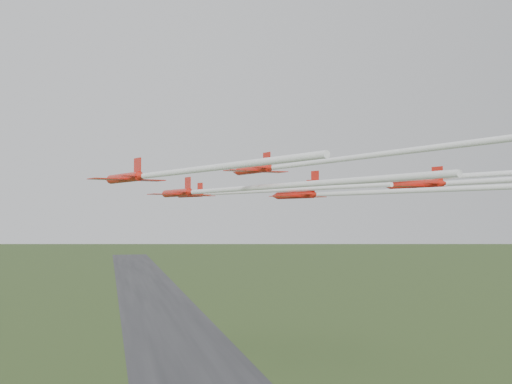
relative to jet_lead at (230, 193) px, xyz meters
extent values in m
cube|color=#2E2E30|center=(4.94, 195.69, -49.49)|extent=(38.00, 900.00, 0.04)
cylinder|color=red|center=(-5.17, 12.39, 0.03)|extent=(4.10, 7.89, 1.05)
cone|color=red|center=(-7.07, 16.92, 0.03)|extent=(1.63, 1.99, 1.05)
cone|color=red|center=(-3.39, 8.11, 0.03)|extent=(1.32, 1.43, 0.95)
ellipsoid|color=black|center=(-5.91, 14.15, 0.41)|extent=(0.72, 0.99, 0.31)
cube|color=red|center=(-4.88, 11.68, -0.21)|extent=(8.71, 5.53, 0.10)
cube|color=red|center=(-3.74, 8.95, 0.03)|extent=(3.97, 2.53, 0.08)
cube|color=red|center=(-3.81, 9.13, 1.08)|extent=(0.75, 1.62, 1.91)
cylinder|color=silver|center=(5.28, -12.63, -0.02)|extent=(17.46, 40.75, 0.57)
cylinder|color=red|center=(-9.10, -1.93, -0.20)|extent=(4.01, 9.43, 1.23)
cone|color=red|center=(-10.82, 3.56, -0.20)|extent=(1.77, 2.29, 1.23)
cone|color=red|center=(-7.47, -7.10, -0.20)|extent=(1.47, 1.61, 1.12)
ellipsoid|color=black|center=(-9.76, 0.20, 0.24)|extent=(0.77, 1.15, 0.36)
cube|color=red|center=(-8.83, -2.78, -0.48)|extent=(10.25, 5.71, 0.11)
cube|color=red|center=(-7.79, -6.09, -0.20)|extent=(4.66, 2.62, 0.09)
cube|color=red|center=(-7.86, -5.87, 1.02)|extent=(0.71, 1.95, 2.23)
cylinder|color=silver|center=(0.52, -32.57, -0.26)|extent=(16.25, 49.96, 0.67)
cylinder|color=red|center=(13.09, 3.06, 1.51)|extent=(4.58, 9.14, 1.21)
cone|color=red|center=(11.00, 8.33, 1.51)|extent=(1.86, 2.29, 1.21)
cone|color=red|center=(15.06, -1.90, 1.51)|extent=(1.51, 1.63, 1.10)
ellipsoid|color=black|center=(12.28, 5.11, 1.95)|extent=(0.82, 1.14, 0.35)
cube|color=red|center=(13.42, 2.25, 1.23)|extent=(10.06, 6.23, 0.11)
cube|color=red|center=(14.68, -0.92, 1.51)|extent=(4.58, 2.85, 0.09)
cube|color=red|center=(14.59, -0.72, 2.72)|extent=(0.83, 1.88, 2.20)
cylinder|color=silver|center=(22.66, -21.03, 1.45)|extent=(15.37, 37.39, 0.66)
cylinder|color=red|center=(-17.82, -18.91, 1.17)|extent=(4.59, 9.31, 1.23)
cone|color=red|center=(-19.91, -13.55, 1.17)|extent=(1.88, 2.32, 1.23)
cone|color=red|center=(-15.85, -23.97, 1.17)|extent=(1.53, 1.66, 1.12)
ellipsoid|color=black|center=(-18.63, -16.83, 1.61)|extent=(0.82, 1.16, 0.36)
cube|color=red|center=(-17.50, -19.75, 0.89)|extent=(10.23, 6.28, 0.11)
cube|color=red|center=(-16.24, -22.98, 1.17)|extent=(4.66, 2.87, 0.09)
cube|color=red|center=(-16.32, -22.77, 2.40)|extent=(0.83, 1.92, 2.24)
cylinder|color=silver|center=(-9.33, -40.74, 1.11)|extent=(13.22, 32.64, 0.67)
cylinder|color=red|center=(6.85, -14.68, -0.81)|extent=(4.04, 8.21, 1.09)
cone|color=red|center=(5.02, -9.94, -0.81)|extent=(1.65, 2.05, 1.09)
cone|color=red|center=(8.58, -19.15, -0.81)|extent=(1.35, 1.46, 0.99)
ellipsoid|color=black|center=(6.14, -12.84, -0.42)|extent=(0.72, 1.02, 0.32)
cube|color=red|center=(7.14, -15.42, -1.06)|extent=(9.02, 5.52, 0.10)
cube|color=red|center=(8.24, -18.27, -0.81)|extent=(4.11, 2.53, 0.08)
cube|color=red|center=(8.17, -18.09, 0.28)|extent=(0.73, 1.69, 1.97)
cylinder|color=silver|center=(14.85, -35.38, -0.86)|extent=(12.71, 31.67, 0.59)
cylinder|color=red|center=(29.86, -5.44, 1.44)|extent=(3.04, 7.54, 0.98)
cone|color=red|center=(28.59, -1.03, 1.44)|extent=(1.38, 1.81, 0.98)
cone|color=red|center=(31.05, -9.58, 1.44)|extent=(1.15, 1.27, 0.89)
ellipsoid|color=black|center=(29.36, -3.73, 1.80)|extent=(0.59, 0.92, 0.28)
cube|color=red|center=(30.05, -6.12, 1.22)|extent=(8.16, 4.39, 0.09)
cube|color=red|center=(30.82, -8.77, 1.44)|extent=(3.72, 2.01, 0.07)
cube|color=red|center=(30.77, -8.60, 2.42)|extent=(0.53, 1.56, 1.78)
cylinder|color=red|center=(-2.39, -27.66, 1.88)|extent=(3.12, 7.65, 0.99)
cone|color=red|center=(-3.71, -23.20, 1.88)|extent=(1.41, 1.84, 0.99)
cone|color=red|center=(-1.16, -31.87, 1.88)|extent=(1.17, 1.30, 0.90)
ellipsoid|color=black|center=(-2.90, -25.93, 2.25)|extent=(0.61, 0.93, 0.29)
cube|color=red|center=(-2.19, -28.36, 1.66)|extent=(8.29, 4.50, 0.09)
cube|color=red|center=(-1.40, -31.04, 1.88)|extent=(3.77, 2.06, 0.07)
cube|color=red|center=(-1.45, -30.87, 2.88)|extent=(0.55, 1.59, 1.81)
cylinder|color=silver|center=(6.64, -58.36, 1.84)|extent=(15.83, 52.18, 0.54)
cylinder|color=red|center=(22.91, -21.25, 0.56)|extent=(3.87, 9.47, 1.23)
cone|color=red|center=(21.29, -15.72, 0.56)|extent=(1.75, 2.28, 1.23)
cone|color=red|center=(24.45, -26.46, 0.56)|extent=(1.45, 1.60, 1.12)
ellipsoid|color=black|center=(22.28, -19.10, 1.01)|extent=(0.75, 1.15, 0.36)
cube|color=red|center=(23.17, -22.11, 0.28)|extent=(10.27, 5.57, 0.11)
cube|color=red|center=(24.15, -25.44, 0.56)|extent=(4.67, 2.55, 0.09)
cube|color=red|center=(24.08, -25.22, 1.80)|extent=(0.68, 1.96, 2.24)
camera|label=1|loc=(-19.97, -105.06, -3.69)|focal=45.00mm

